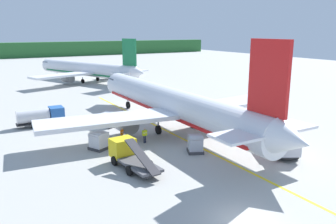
% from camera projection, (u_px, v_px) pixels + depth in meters
% --- Properties ---
extents(ground, '(240.00, 320.00, 0.20)m').
position_uv_depth(ground, '(66.00, 100.00, 63.38)').
color(ground, '#A8A8A3').
extents(distant_treeline, '(216.00, 6.00, 6.98)m').
position_uv_depth(distant_treeline, '(4.00, 51.00, 155.52)').
color(distant_treeline, '#28602D').
rests_on(distant_treeline, ground).
extents(airliner_foreground, '(34.69, 41.60, 11.90)m').
position_uv_depth(airliner_foreground, '(172.00, 104.00, 43.84)').
color(airliner_foreground, silver).
rests_on(airliner_foreground, ground).
extents(airliner_mid_apron, '(30.36, 36.11, 10.79)m').
position_uv_depth(airliner_mid_apron, '(88.00, 69.00, 84.96)').
color(airliner_mid_apron, white).
rests_on(airliner_mid_apron, ground).
extents(service_truck_fuel, '(4.76, 6.13, 2.67)m').
position_uv_depth(service_truck_fuel, '(281.00, 139.00, 35.71)').
color(service_truck_fuel, silver).
rests_on(service_truck_fuel, ground).
extents(service_truck_baggage, '(2.85, 7.00, 2.71)m').
position_uv_depth(service_truck_baggage, '(129.00, 154.00, 32.42)').
color(service_truck_baggage, yellow).
rests_on(service_truck_baggage, ground).
extents(service_truck_catering, '(6.13, 2.57, 2.40)m').
position_uv_depth(service_truck_catering, '(42.00, 116.00, 45.93)').
color(service_truck_catering, '#2659A5').
rests_on(service_truck_catering, ground).
extents(cargo_container_near, '(2.44, 2.44, 2.04)m').
position_uv_depth(cargo_container_near, '(109.00, 120.00, 45.64)').
color(cargo_container_near, '#333338').
rests_on(cargo_container_near, ground).
extents(cargo_container_mid, '(2.16, 2.16, 1.99)m').
position_uv_depth(cargo_container_mid, '(195.00, 144.00, 35.92)').
color(cargo_container_mid, '#333338').
rests_on(cargo_container_mid, ground).
extents(cargo_container_far, '(2.40, 2.40, 1.99)m').
position_uv_depth(cargo_container_far, '(99.00, 141.00, 36.98)').
color(cargo_container_far, '#333338').
rests_on(cargo_container_far, ground).
extents(crew_marshaller, '(0.55, 0.43, 1.63)m').
position_uv_depth(crew_marshaller, '(245.00, 132.00, 40.30)').
color(crew_marshaller, '#191E33').
rests_on(crew_marshaller, ground).
extents(crew_loader_left, '(0.63, 0.26, 1.75)m').
position_uv_depth(crew_loader_left, '(145.00, 134.00, 38.99)').
color(crew_loader_left, '#191E33').
rests_on(crew_loader_left, ground).
extents(crew_loader_right, '(0.50, 0.47, 1.62)m').
position_uv_depth(crew_loader_right, '(122.00, 133.00, 39.62)').
color(crew_loader_right, '#191E33').
rests_on(crew_loader_right, ground).
extents(apron_guide_line, '(0.30, 60.00, 0.01)m').
position_uv_depth(apron_guide_line, '(184.00, 140.00, 40.41)').
color(apron_guide_line, yellow).
rests_on(apron_guide_line, ground).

